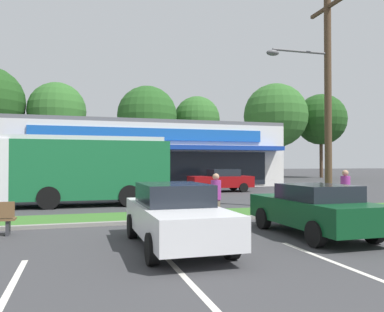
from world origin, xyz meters
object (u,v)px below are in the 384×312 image
object	(u,v)px
car_1	(221,180)
car_2	(175,215)
car_0	(314,209)
pedestrian_by_pole	(345,193)
utility_pole	(325,93)
car_3	(95,181)
city_bus	(28,168)
pedestrian_mid	(216,199)

from	to	relation	value
car_1	car_2	world-z (taller)	car_1
car_0	car_1	bearing A→B (deg)	-11.91
car_0	pedestrian_by_pole	size ratio (longest dim) A/B	2.49
utility_pole	car_3	world-z (taller)	utility_pole
car_2	pedestrian_by_pole	size ratio (longest dim) A/B	2.66
city_bus	car_2	distance (m)	10.98
city_bus	pedestrian_by_pole	size ratio (longest dim) A/B	7.29
utility_pole	pedestrian_by_pole	distance (m)	4.49
city_bus	car_0	xyz separation A→B (m)	(8.45, -9.73, -1.02)
city_bus	car_2	bearing A→B (deg)	113.66
pedestrian_by_pole	car_3	bearing A→B (deg)	76.22
utility_pole	pedestrian_mid	world-z (taller)	utility_pole
utility_pole	pedestrian_by_pole	bearing A→B (deg)	-101.90
city_bus	pedestrian_mid	distance (m)	9.69
car_0	car_2	size ratio (longest dim) A/B	0.94
car_0	car_2	world-z (taller)	car_2
utility_pole	car_0	bearing A→B (deg)	-128.54
car_2	pedestrian_by_pole	bearing A→B (deg)	114.11
car_1	car_3	distance (m)	8.57
car_0	utility_pole	bearing A→B (deg)	-38.54
city_bus	car_1	bearing A→B (deg)	-151.83
city_bus	pedestrian_by_pole	world-z (taller)	city_bus
utility_pole	car_0	size ratio (longest dim) A/B	2.14
city_bus	car_1	distance (m)	13.48
utility_pole	car_0	distance (m)	7.50
city_bus	pedestrian_mid	size ratio (longest dim) A/B	7.62
car_0	car_3	bearing A→B (deg)	17.27
utility_pole	pedestrian_by_pole	world-z (taller)	utility_pole
utility_pole	car_0	world-z (taller)	utility_pole
utility_pole	city_bus	size ratio (longest dim) A/B	0.73
car_3	pedestrian_by_pole	distance (m)	16.03
car_3	car_2	bearing A→B (deg)	-86.23
utility_pole	city_bus	bearing A→B (deg)	158.28
car_0	city_bus	bearing A→B (deg)	40.99
car_1	pedestrian_mid	distance (m)	14.50
utility_pole	car_2	xyz separation A→B (m)	(-7.89, -5.11, -4.23)
city_bus	car_3	bearing A→B (deg)	-115.71
car_1	car_2	distance (m)	17.99
car_3	car_1	bearing A→B (deg)	-3.33
car_1	car_2	xyz separation A→B (m)	(-7.44, -16.38, -0.04)
utility_pole	city_bus	distance (m)	13.63
city_bus	car_2	world-z (taller)	city_bus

